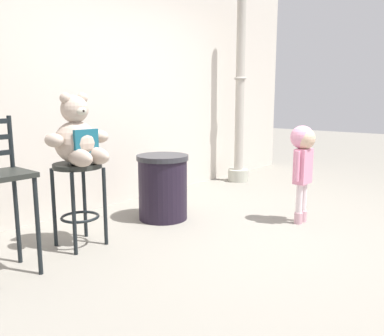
# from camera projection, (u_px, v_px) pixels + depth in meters

# --- Properties ---
(ground_plane) EXTENTS (24.00, 24.00, 0.00)m
(ground_plane) POSITION_uv_depth(u_px,v_px,m) (268.00, 237.00, 3.59)
(ground_plane) COLOR gray
(building_wall) EXTENTS (7.16, 0.30, 3.39)m
(building_wall) POSITION_uv_depth(u_px,v_px,m) (115.00, 61.00, 4.68)
(building_wall) COLOR beige
(building_wall) RESTS_ON ground_plane
(bar_stool_with_teddy) EXTENTS (0.40, 0.40, 0.72)m
(bar_stool_with_teddy) POSITION_uv_depth(u_px,v_px,m) (79.00, 187.00, 3.31)
(bar_stool_with_teddy) COLOR black
(bar_stool_with_teddy) RESTS_ON ground_plane
(teddy_bear) EXTENTS (0.55, 0.49, 0.58)m
(teddy_bear) POSITION_uv_depth(u_px,v_px,m) (78.00, 138.00, 3.22)
(teddy_bear) COLOR #B49F8E
(teddy_bear) RESTS_ON bar_stool_with_teddy
(child_walking) EXTENTS (0.31, 0.25, 0.99)m
(child_walking) POSITION_uv_depth(u_px,v_px,m) (303.00, 153.00, 3.90)
(child_walking) COLOR #CE99A7
(child_walking) RESTS_ON ground_plane
(trash_bin) EXTENTS (0.54, 0.54, 0.68)m
(trash_bin) POSITION_uv_depth(u_px,v_px,m) (163.00, 187.00, 4.10)
(trash_bin) COLOR black
(trash_bin) RESTS_ON ground_plane
(lamppost) EXTENTS (0.31, 0.31, 2.66)m
(lamppost) POSITION_uv_depth(u_px,v_px,m) (240.00, 113.00, 5.87)
(lamppost) COLOR #AEAF9F
(lamppost) RESTS_ON ground_plane
(bar_chair_empty) EXTENTS (0.37, 0.37, 1.13)m
(bar_chair_empty) POSITION_uv_depth(u_px,v_px,m) (0.00, 186.00, 2.73)
(bar_chair_empty) COLOR black
(bar_chair_empty) RESTS_ON ground_plane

